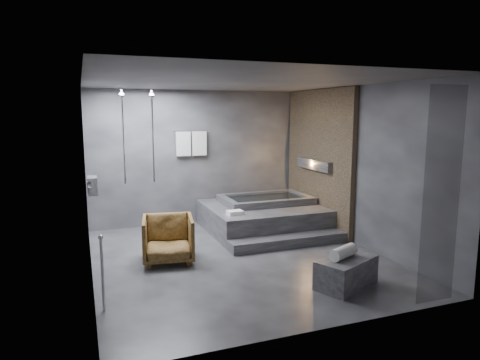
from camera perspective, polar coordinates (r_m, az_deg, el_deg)
name	(u,v)px	position (r m, az deg, el deg)	size (l,w,h in m)	color
room	(256,150)	(7.06, 2.13, 4.07)	(5.00, 5.04, 2.82)	#29292B
tub_deck	(262,217)	(8.66, 3.01, -4.98)	(2.20, 2.00, 0.50)	#2E2E30
tub_step	(289,241)	(7.67, 6.54, -8.10)	(2.20, 0.36, 0.18)	#2E2E30
concrete_bench	(346,272)	(6.09, 13.97, -11.85)	(0.87, 0.48, 0.39)	#343436
driftwood_chair	(168,239)	(6.89, -9.56, -7.75)	(0.78, 0.80, 0.73)	#412A10
rolled_towel	(343,252)	(5.99, 13.62, -9.35)	(0.17, 0.17, 0.46)	white
deck_towel	(235,213)	(7.79, -0.66, -4.37)	(0.28, 0.20, 0.07)	white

